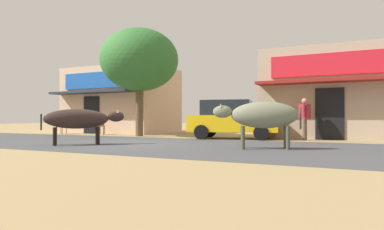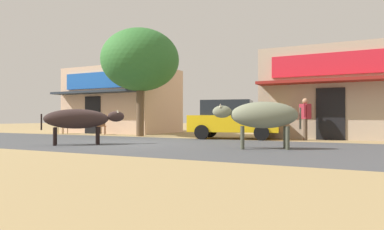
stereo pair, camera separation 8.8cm
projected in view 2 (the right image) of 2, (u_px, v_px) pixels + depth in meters
The scene contains 11 objects.
ground at pixel (127, 143), 12.21m from camera, with size 80.00×80.00×0.00m, color #9E8455.
asphalt_road at pixel (127, 143), 12.21m from camera, with size 72.00×6.78×0.00m, color #434549.
storefront_left_cafe at pixel (123, 101), 21.18m from camera, with size 6.02×5.14×3.83m.
storefront_right_club at pixel (338, 94), 15.76m from camera, with size 6.30×5.14×3.93m.
roadside_tree at pixel (140, 60), 16.79m from camera, with size 3.78×3.78×5.22m.
parked_hatchback_car at pixel (232, 119), 14.79m from camera, with size 3.99×2.44×1.64m.
cow_near_brown at pixel (79, 119), 11.51m from camera, with size 2.15×2.18×1.19m.
cow_far_dark at pixel (262, 115), 9.93m from camera, with size 2.47×1.28×1.36m.
pedestrian_by_shop at pixel (305, 115), 13.78m from camera, with size 0.48×0.61×1.68m.
cafe_chair_near_tree at pixel (62, 125), 19.08m from camera, with size 0.51×0.51×0.92m.
cafe_chair_by_doorway at pixel (101, 125), 18.27m from camera, with size 0.61×0.61×0.92m.
Camera 2 is at (7.50, -9.92, 0.90)m, focal length 32.37 mm.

